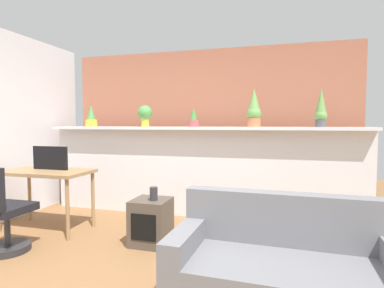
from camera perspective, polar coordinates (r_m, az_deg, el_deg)
name	(u,v)px	position (r m, az deg, el deg)	size (l,w,h in m)	color
ground_plane	(136,284)	(2.87, -10.19, -23.89)	(12.00, 12.00, 0.00)	brown
divider_wall	(198,173)	(4.49, 1.05, -5.34)	(4.53, 0.16, 1.25)	silver
plant_shelf	(197,128)	(4.39, 0.92, 2.91)	(4.53, 0.39, 0.04)	silver
brick_wall_behind	(207,129)	(5.01, 2.81, 2.78)	(4.53, 0.10, 2.50)	#AD664C
potted_plant_0	(91,117)	(5.12, -17.96, 4.64)	(0.18, 0.18, 0.33)	gold
potted_plant_1	(145,114)	(4.68, -8.59, 5.43)	(0.22, 0.22, 0.31)	gold
potted_plant_2	(193,119)	(4.37, 0.27, 4.67)	(0.15, 0.15, 0.27)	#B7474C
potted_plant_3	(254,109)	(4.29, 11.26, 6.23)	(0.19, 0.19, 0.52)	#C66B42
potted_plant_4	(321,109)	(4.25, 22.51, 5.88)	(0.15, 0.15, 0.49)	#4C4C51
desk	(46,177)	(4.32, -25.15, -5.50)	(1.10, 0.60, 0.75)	#99754C
tv_monitor	(50,158)	(4.35, -24.50, -2.33)	(0.49, 0.04, 0.30)	black
office_chair	(1,216)	(3.79, -31.50, -11.19)	(0.47, 0.48, 0.91)	#262628
side_cube_shelf	(151,222)	(3.57, -7.53, -13.93)	(0.40, 0.41, 0.50)	#4C4238
vase_on_shelf	(154,194)	(3.44, -7.03, -9.01)	(0.09, 0.09, 0.15)	#2D2D33
couch	(284,274)	(2.44, 16.48, -21.79)	(1.58, 0.81, 0.80)	slate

